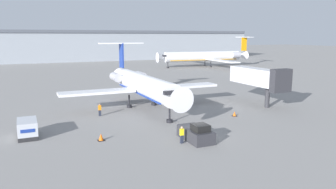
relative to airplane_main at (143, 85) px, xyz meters
The scene contains 11 objects.
ground_plane 17.66m from the airplane_main, 90.18° to the right, with size 600.00×600.00×0.00m, color gray.
terminal_building 102.75m from the airplane_main, 90.03° to the left, with size 180.00×16.80×13.30m.
airplane_main is the anchor object (origin of this frame).
pushback_tug 17.68m from the airplane_main, 91.55° to the right, with size 2.21×4.66×1.97m.
luggage_cart 19.08m from the airplane_main, 151.76° to the right, with size 2.00×3.76×1.91m.
worker_near_tug 18.08m from the airplane_main, 97.27° to the right, with size 0.40×0.25×1.79m.
worker_by_wing 8.26m from the airplane_main, 160.14° to the right, with size 0.40×0.24×1.74m.
traffic_cone_left 16.86m from the airplane_main, 125.61° to the right, with size 0.72×0.72×0.78m.
traffic_cone_right 14.44m from the airplane_main, 47.34° to the right, with size 0.63×0.63×0.66m.
airplane_parked_far_left 69.89m from the airplane_main, 51.70° to the left, with size 35.33×39.04×10.54m.
jet_bridge 18.31m from the airplane_main, 18.03° to the right, with size 3.20×11.39×6.19m.
Camera 1 is at (-16.68, -29.29, 10.88)m, focal length 35.00 mm.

